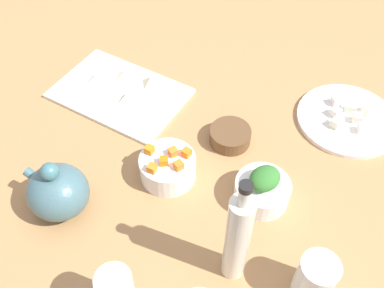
{
  "coord_description": "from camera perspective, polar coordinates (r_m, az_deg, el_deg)",
  "views": [
    {
      "loc": [
        -30.19,
        56.65,
        84.12
      ],
      "look_at": [
        0.0,
        0.0,
        8.0
      ],
      "focal_mm": 40.46,
      "sensor_mm": 36.0,
      "label": 1
    }
  ],
  "objects": [
    {
      "name": "dumpling_3",
      "position": [
        1.15,
        -8.55,
        6.1
      ],
      "size": [
        5.67,
        5.88,
        2.67
      ],
      "primitive_type": "pyramid",
      "rotation": [
        0.0,
        0.0,
        1.05
      ],
      "color": "beige",
      "rests_on": "cutting_board"
    },
    {
      "name": "tofu_cube_6",
      "position": [
        1.13,
        18.43,
        2.6
      ],
      "size": [
        2.82,
        2.82,
        2.2
      ],
      "primitive_type": "cube",
      "rotation": [
        0.0,
        0.0,
        1.22
      ],
      "color": "#F4EEC9",
      "rests_on": "plate_tofu"
    },
    {
      "name": "teapot",
      "position": [
        0.95,
        -17.28,
        -5.98
      ],
      "size": [
        14.87,
        12.72,
        14.69
      ],
      "color": "#44676F",
      "rests_on": "tabletop"
    },
    {
      "name": "carrot_cube_1",
      "position": [
        0.96,
        -2.51,
        -1.05
      ],
      "size": [
        2.49,
        2.49,
        1.8
      ],
      "primitive_type": "cube",
      "rotation": [
        0.0,
        0.0,
        2.57
      ],
      "color": "orange",
      "rests_on": "bowl_carrots"
    },
    {
      "name": "carrot_cube_2",
      "position": [
        0.93,
        -1.77,
        -2.84
      ],
      "size": [
        2.43,
        2.43,
        1.8
      ],
      "primitive_type": "cube",
      "rotation": [
        0.0,
        0.0,
        1.09
      ],
      "color": "orange",
      "rests_on": "bowl_carrots"
    },
    {
      "name": "chopped_greens_mound",
      "position": [
        0.92,
        9.57,
        -4.51
      ],
      "size": [
        8.13,
        8.89,
        4.2
      ],
      "primitive_type": "ellipsoid",
      "rotation": [
        0.0,
        0.0,
        1.19
      ],
      "color": "#32732D",
      "rests_on": "bowl_greens"
    },
    {
      "name": "tofu_cube_5",
      "position": [
        1.14,
        21.6,
        1.85
      ],
      "size": [
        2.85,
        2.85,
        2.2
      ],
      "primitive_type": "cube",
      "rotation": [
        0.0,
        0.0,
        0.37
      ],
      "color": "white",
      "rests_on": "plate_tofu"
    },
    {
      "name": "carrot_cube_0",
      "position": [
        0.94,
        -3.72,
        -2.25
      ],
      "size": [
        2.5,
        2.5,
        1.8
      ],
      "primitive_type": "cube",
      "rotation": [
        0.0,
        0.0,
        2.18
      ],
      "color": "orange",
      "rests_on": "bowl_carrots"
    },
    {
      "name": "plate_tofu",
      "position": [
        1.18,
        19.76,
        3.07
      ],
      "size": [
        25.49,
        25.49,
        1.2
      ],
      "primitive_type": "cylinder",
      "color": "white",
      "rests_on": "tabletop"
    },
    {
      "name": "tofu_cube_4",
      "position": [
        1.2,
        22.16,
        4.15
      ],
      "size": [
        3.01,
        3.01,
        2.2
      ],
      "primitive_type": "cube",
      "rotation": [
        0.0,
        0.0,
        1.04
      ],
      "color": "white",
      "rests_on": "plate_tofu"
    },
    {
      "name": "dumpling_0",
      "position": [
        1.19,
        -5.43,
        8.29
      ],
      "size": [
        5.51,
        5.06,
        2.81
      ],
      "primitive_type": "pyramid",
      "rotation": [
        0.0,
        0.0,
        6.11
      ],
      "color": "beige",
      "rests_on": "cutting_board"
    },
    {
      "name": "tofu_cube_3",
      "position": [
        1.19,
        18.47,
        5.4
      ],
      "size": [
        3.1,
        3.1,
        2.2
      ],
      "primitive_type": "cube",
      "rotation": [
        0.0,
        0.0,
        2.29
      ],
      "color": "white",
      "rests_on": "plate_tofu"
    },
    {
      "name": "tofu_cube_2",
      "position": [
        1.18,
        20.05,
        4.49
      ],
      "size": [
        2.57,
        2.57,
        2.2
      ],
      "primitive_type": "cube",
      "rotation": [
        0.0,
        0.0,
        1.76
      ],
      "color": "white",
      "rests_on": "plate_tofu"
    },
    {
      "name": "dumpling_1",
      "position": [
        1.22,
        -8.78,
        8.93
      ],
      "size": [
        7.65,
        7.83,
        2.01
      ],
      "primitive_type": "pyramid",
      "rotation": [
        0.0,
        0.0,
        4.19
      ],
      "color": "beige",
      "rests_on": "cutting_board"
    },
    {
      "name": "drinking_glass_0",
      "position": [
        0.85,
        15.88,
        -16.72
      ],
      "size": [
        7.16,
        7.16,
        10.89
      ],
      "primitive_type": "cylinder",
      "color": "white",
      "rests_on": "tabletop"
    },
    {
      "name": "bottle_1",
      "position": [
        0.78,
        6.0,
        -12.27
      ],
      "size": [
        4.5,
        4.5,
        28.98
      ],
      "color": "silver",
      "rests_on": "tabletop"
    },
    {
      "name": "carrot_cube_5",
      "position": [
        0.96,
        -0.73,
        -1.16
      ],
      "size": [
        2.03,
        2.03,
        1.8
      ],
      "primitive_type": "cube",
      "rotation": [
        0.0,
        0.0,
        1.43
      ],
      "color": "orange",
      "rests_on": "bowl_carrots"
    },
    {
      "name": "tofu_cube_1",
      "position": [
        1.16,
        18.4,
        3.99
      ],
      "size": [
        2.94,
        2.94,
        2.2
      ],
      "primitive_type": "cube",
      "rotation": [
        0.0,
        0.0,
        2.69
      ],
      "color": "white",
      "rests_on": "plate_tofu"
    },
    {
      "name": "carrot_cube_3",
      "position": [
        0.93,
        -5.29,
        -3.2
      ],
      "size": [
        1.83,
        1.83,
        1.8
      ],
      "primitive_type": "cube",
      "rotation": [
        0.0,
        0.0,
        1.59
      ],
      "color": "orange",
      "rests_on": "bowl_carrots"
    },
    {
      "name": "tofu_cube_0",
      "position": [
        1.16,
        20.97,
        3.18
      ],
      "size": [
        2.76,
        2.76,
        2.2
      ],
      "primitive_type": "cube",
      "rotation": [
        0.0,
        0.0,
        0.31
      ],
      "color": "#F2DFCF",
      "rests_on": "plate_tofu"
    },
    {
      "name": "bowl_small_side",
      "position": [
        1.06,
        5.05,
        1.07
      ],
      "size": [
        10.08,
        10.08,
        3.78
      ],
      "primitive_type": "cylinder",
      "color": "brown",
      "rests_on": "tabletop"
    },
    {
      "name": "dumpling_2",
      "position": [
        1.22,
        -12.58,
        8.34
      ],
      "size": [
        6.83,
        6.9,
        2.56
      ],
      "primitive_type": "pyramid",
      "rotation": [
        0.0,
        0.0,
        0.95
      ],
      "color": "beige",
      "rests_on": "cutting_board"
    },
    {
      "name": "carrot_cube_4",
      "position": [
        0.97,
        -5.63,
        -0.75
      ],
      "size": [
        1.81,
        1.81,
        1.8
      ],
      "primitive_type": "cube",
      "rotation": [
        0.0,
        0.0,
        1.57
      ],
      "color": "orange",
      "rests_on": "bowl_carrots"
    },
    {
      "name": "cutting_board",
      "position": [
        1.19,
        -9.51,
        6.61
      ],
      "size": [
        35.24,
        24.42,
        1.0
      ],
      "primitive_type": "cube",
      "rotation": [
        0.0,
        0.0,
        -0.04
      ],
      "color": "silver",
      "rests_on": "tabletop"
    },
    {
      "name": "bowl_greens",
      "position": [
        0.96,
        9.21,
        -6.19
      ],
      "size": [
        12.08,
        12.08,
        5.41
      ],
      "primitive_type": "cylinder",
      "color": "white",
      "rests_on": "tabletop"
    },
    {
      "name": "bowl_carrots",
      "position": [
        0.98,
        -3.21,
        -3.11
      ],
      "size": [
        12.74,
        12.74,
        5.96
      ],
      "primitive_type": "cylinder",
      "color": "white",
      "rests_on": "tabletop"
    },
    {
      "name": "tabletop",
      "position": [
        1.05,
        0.0,
        -2.3
      ],
      "size": [
        190.0,
        190.0,
        3.0
      ],
      "primitive_type": "cube",
      "color": "#A77A4B",
      "rests_on": "ground"
    }
  ]
}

